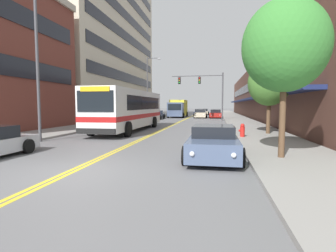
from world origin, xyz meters
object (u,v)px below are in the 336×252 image
at_px(car_charcoal_parked_left_far, 156,115).
at_px(street_tree_right_mid, 269,83).
at_px(car_beige_moving_second, 204,112).
at_px(street_lamp_left_near, 41,43).
at_px(fire_hydrant, 242,130).
at_px(box_truck, 178,108).
at_px(car_red_parked_right_mid, 216,114).
at_px(street_lamp_left_far, 149,83).
at_px(car_black_parked_left_mid, 143,117).
at_px(street_tree_right_near, 285,46).
at_px(car_navy_moving_third, 199,113).
at_px(car_slate_blue_parked_right_foreground, 213,143).
at_px(traffic_signal_mast, 205,86).
at_px(city_bus, 130,108).
at_px(car_champagne_moving_lead, 201,114).

distance_m(car_charcoal_parked_left_far, street_tree_right_mid, 22.64).
bearing_deg(car_beige_moving_second, street_lamp_left_near, -98.81).
bearing_deg(fire_hydrant, box_truck, 105.81).
distance_m(car_red_parked_right_mid, box_truck, 6.60).
bearing_deg(box_truck, street_lamp_left_near, -95.52).
distance_m(car_beige_moving_second, street_tree_right_mid, 39.40).
distance_m(street_lamp_left_near, street_tree_right_mid, 14.14).
height_order(street_lamp_left_near, street_lamp_left_far, street_lamp_left_near).
bearing_deg(car_beige_moving_second, street_lamp_left_far, -108.21).
relative_size(car_black_parked_left_mid, box_truck, 0.60).
bearing_deg(street_lamp_left_far, car_charcoal_parked_left_far, 51.01).
xyz_separation_m(street_tree_right_near, fire_hydrant, (-0.78, 6.22, -3.60)).
height_order(street_tree_right_near, fire_hydrant, street_tree_right_near).
distance_m(car_black_parked_left_mid, fire_hydrant, 18.00).
height_order(car_black_parked_left_mid, car_beige_moving_second, car_black_parked_left_mid).
bearing_deg(car_beige_moving_second, car_black_parked_left_mid, -103.27).
relative_size(box_truck, fire_hydrant, 9.23).
relative_size(car_red_parked_right_mid, car_navy_moving_third, 1.14).
xyz_separation_m(car_slate_blue_parked_right_foreground, traffic_signal_mast, (-1.43, 25.36, 3.92)).
bearing_deg(fire_hydrant, car_charcoal_parked_left_far, 115.86).
relative_size(car_beige_moving_second, street_lamp_left_far, 0.53).
xyz_separation_m(city_bus, fire_hydrant, (8.43, -3.91, -1.26)).
bearing_deg(car_red_parked_right_mid, traffic_signal_mast, -101.25).
height_order(car_black_parked_left_mid, street_lamp_left_far, street_lamp_left_far).
relative_size(car_champagne_moving_lead, street_tree_right_near, 0.81).
height_order(car_red_parked_right_mid, traffic_signal_mast, traffic_signal_mast).
relative_size(car_black_parked_left_mid, street_tree_right_mid, 0.89).
bearing_deg(car_black_parked_left_mid, car_navy_moving_third, 72.22).
bearing_deg(car_charcoal_parked_left_far, city_bus, -84.01).
relative_size(car_charcoal_parked_left_far, car_red_parked_right_mid, 0.95).
bearing_deg(car_charcoal_parked_left_far, car_red_parked_right_mid, 32.31).
bearing_deg(car_champagne_moving_lead, street_lamp_left_near, -103.30).
xyz_separation_m(car_beige_moving_second, traffic_signal_mast, (1.02, -22.02, 3.94)).
xyz_separation_m(city_bus, street_lamp_left_far, (-2.56, 16.27, 3.36)).
relative_size(city_bus, car_black_parked_left_mid, 2.74).
distance_m(street_lamp_left_far, street_tree_right_mid, 22.16).
distance_m(car_charcoal_parked_left_far, car_navy_moving_third, 12.75).
height_order(car_charcoal_parked_left_far, car_beige_moving_second, car_charcoal_parked_left_far).
height_order(box_truck, street_lamp_left_far, street_lamp_left_far).
xyz_separation_m(car_black_parked_left_mid, street_lamp_left_far, (-0.66, 5.44, 4.52)).
bearing_deg(car_slate_blue_parked_right_foreground, street_tree_right_near, 2.46).
relative_size(car_slate_blue_parked_right_foreground, traffic_signal_mast, 0.61).
height_order(car_charcoal_parked_left_far, car_champagne_moving_lead, car_champagne_moving_lead).
bearing_deg(car_black_parked_left_mid, car_champagne_moving_lead, 61.36).
distance_m(car_champagne_moving_lead, street_lamp_left_far, 10.36).
distance_m(car_black_parked_left_mid, street_lamp_left_near, 18.65).
bearing_deg(street_lamp_left_near, car_charcoal_parked_left_far, 88.21).
relative_size(car_charcoal_parked_left_far, street_tree_right_mid, 0.94).
distance_m(car_navy_moving_third, street_tree_right_near, 39.32).
relative_size(car_charcoal_parked_left_far, street_tree_right_near, 0.82).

